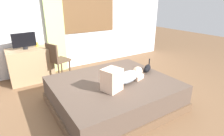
{
  "coord_description": "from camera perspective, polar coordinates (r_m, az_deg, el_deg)",
  "views": [
    {
      "loc": [
        -1.51,
        -2.29,
        1.73
      ],
      "look_at": [
        0.1,
        0.23,
        0.61
      ],
      "focal_mm": 29.09,
      "sensor_mm": 36.0,
      "label": 1
    }
  ],
  "objects": [
    {
      "name": "ground_plane",
      "position": [
        3.25,
        0.6,
        -11.61
      ],
      "size": [
        16.0,
        16.0,
        0.0
      ],
      "primitive_type": "plane",
      "color": "brown"
    },
    {
      "name": "back_wall_with_window",
      "position": [
        4.85,
        -14.86,
        16.67
      ],
      "size": [
        6.4,
        0.14,
        2.9
      ],
      "color": "silver",
      "rests_on": "ground"
    },
    {
      "name": "bed",
      "position": [
        3.15,
        0.44,
        -7.92
      ],
      "size": [
        1.98,
        1.73,
        0.46
      ],
      "color": "brown",
      "rests_on": "ground"
    },
    {
      "name": "person_lying",
      "position": [
        2.91,
        3.51,
        -2.97
      ],
      "size": [
        0.93,
        0.5,
        0.34
      ],
      "color": "#8C939E",
      "rests_on": "bed"
    },
    {
      "name": "cat",
      "position": [
        3.48,
        11.02,
        -0.12
      ],
      "size": [
        0.31,
        0.25,
        0.21
      ],
      "color": "black",
      "rests_on": "bed"
    },
    {
      "name": "desk",
      "position": [
        4.44,
        -24.18,
        0.91
      ],
      "size": [
        0.9,
        0.56,
        0.74
      ],
      "color": "#997A56",
      "rests_on": "ground"
    },
    {
      "name": "tv_monitor",
      "position": [
        4.3,
        -25.89,
        7.72
      ],
      "size": [
        0.48,
        0.1,
        0.35
      ],
      "color": "black",
      "rests_on": "desk"
    },
    {
      "name": "cup",
      "position": [
        4.47,
        -22.56,
        6.85
      ],
      "size": [
        0.08,
        0.08,
        0.1
      ],
      "primitive_type": "cylinder",
      "color": "gold",
      "rests_on": "desk"
    },
    {
      "name": "chair_by_desk",
      "position": [
        4.2,
        -17.03,
        2.77
      ],
      "size": [
        0.49,
        0.49,
        0.86
      ],
      "color": "#4C3828",
      "rests_on": "ground"
    },
    {
      "name": "curtain_left",
      "position": [
        4.68,
        -17.55,
        12.92
      ],
      "size": [
        0.44,
        0.06,
        2.36
      ],
      "primitive_type": "cube",
      "color": "#ADCC75",
      "rests_on": "ground"
    }
  ]
}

